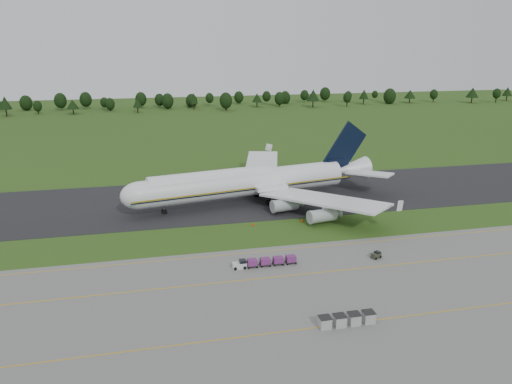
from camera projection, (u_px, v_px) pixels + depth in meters
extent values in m
plane|color=#294916|center=(264.00, 233.00, 114.27)|extent=(600.00, 600.00, 0.00)
cube|color=slate|center=(313.00, 307.00, 82.51)|extent=(300.00, 52.00, 0.06)
cube|color=black|center=(241.00, 198.00, 140.41)|extent=(300.00, 40.00, 0.08)
cube|color=#CC930C|center=(292.00, 275.00, 93.71)|extent=(300.00, 0.25, 0.01)
cube|color=#CC930C|center=(325.00, 326.00, 76.90)|extent=(300.00, 0.20, 0.01)
cube|color=#CC930C|center=(276.00, 250.00, 104.91)|extent=(120.00, 0.20, 0.01)
cylinder|color=black|center=(6.00, 113.00, 291.85)|extent=(0.70, 0.70, 4.25)
cone|color=black|center=(5.00, 103.00, 290.15)|extent=(7.26, 7.26, 7.55)
cylinder|color=black|center=(38.00, 111.00, 301.98)|extent=(0.70, 0.70, 3.16)
sphere|color=black|center=(38.00, 106.00, 301.04)|extent=(5.18, 5.18, 5.18)
cylinder|color=black|center=(73.00, 112.00, 301.26)|extent=(0.70, 0.70, 3.19)
cone|color=black|center=(73.00, 104.00, 299.98)|extent=(7.66, 7.66, 5.66)
cylinder|color=black|center=(110.00, 109.00, 315.29)|extent=(0.70, 0.70, 2.90)
sphere|color=black|center=(110.00, 104.00, 314.43)|extent=(5.90, 5.90, 5.90)
cylinder|color=black|center=(138.00, 110.00, 307.40)|extent=(0.70, 0.70, 3.33)
cone|color=black|center=(137.00, 103.00, 306.06)|extent=(5.42, 5.42, 5.93)
cylinder|color=black|center=(168.00, 106.00, 324.47)|extent=(0.70, 0.70, 3.44)
sphere|color=black|center=(168.00, 101.00, 323.45)|extent=(7.63, 7.63, 7.63)
cylinder|color=black|center=(194.00, 106.00, 322.46)|extent=(0.70, 0.70, 3.83)
cone|color=black|center=(194.00, 98.00, 320.92)|extent=(5.02, 5.02, 6.82)
cylinder|color=black|center=(226.00, 107.00, 317.32)|extent=(0.70, 0.70, 4.12)
sphere|color=black|center=(226.00, 101.00, 316.10)|extent=(7.99, 7.99, 7.99)
cylinder|color=black|center=(257.00, 105.00, 334.73)|extent=(0.70, 0.70, 3.31)
cone|color=black|center=(257.00, 98.00, 333.40)|extent=(6.74, 6.74, 5.88)
cylinder|color=black|center=(279.00, 104.00, 336.71)|extent=(0.70, 0.70, 3.58)
sphere|color=black|center=(280.00, 98.00, 335.65)|extent=(6.75, 6.75, 6.75)
cylinder|color=black|center=(313.00, 104.00, 333.59)|extent=(0.70, 0.70, 4.21)
cone|color=black|center=(313.00, 95.00, 331.90)|extent=(8.86, 8.86, 7.48)
cylinder|color=black|center=(347.00, 104.00, 335.70)|extent=(0.70, 0.70, 4.06)
sphere|color=black|center=(347.00, 97.00, 334.49)|extent=(5.48, 5.48, 5.48)
cylinder|color=black|center=(364.00, 102.00, 349.48)|extent=(0.70, 0.70, 3.69)
cone|color=black|center=(364.00, 94.00, 347.99)|extent=(6.75, 6.75, 6.56)
cylinder|color=black|center=(389.00, 101.00, 352.38)|extent=(0.70, 0.70, 3.39)
sphere|color=black|center=(390.00, 96.00, 351.37)|extent=(8.61, 8.61, 8.61)
cylinder|color=black|center=(409.00, 101.00, 357.13)|extent=(0.70, 0.70, 3.32)
cone|color=black|center=(410.00, 94.00, 355.80)|extent=(8.05, 8.05, 5.90)
cylinder|color=black|center=(433.00, 100.00, 362.07)|extent=(0.70, 0.70, 3.62)
sphere|color=black|center=(434.00, 94.00, 360.99)|extent=(5.58, 5.58, 5.58)
cylinder|color=black|center=(472.00, 100.00, 356.70)|extent=(0.70, 0.70, 3.94)
cone|color=black|center=(473.00, 92.00, 355.11)|extent=(8.73, 8.73, 7.00)
cylinder|color=black|center=(496.00, 100.00, 359.09)|extent=(0.70, 0.70, 4.21)
sphere|color=black|center=(497.00, 93.00, 357.83)|extent=(5.58, 5.58, 5.58)
cylinder|color=black|center=(507.00, 98.00, 369.98)|extent=(0.70, 0.70, 3.62)
cone|color=black|center=(508.00, 91.00, 368.53)|extent=(7.11, 7.11, 6.43)
cylinder|color=white|center=(245.00, 183.00, 134.25)|extent=(56.76, 17.42, 7.01)
cylinder|color=white|center=(211.00, 181.00, 130.07)|extent=(33.53, 11.55, 5.47)
sphere|color=white|center=(140.00, 195.00, 123.52)|extent=(7.01, 7.01, 7.01)
cone|color=white|center=(351.00, 169.00, 146.88)|extent=(11.76, 8.54, 6.66)
cube|color=gold|center=(250.00, 189.00, 131.33)|extent=(61.20, 11.68, 0.34)
cube|color=white|center=(323.00, 200.00, 123.16)|extent=(27.60, 32.34, 0.54)
cube|color=white|center=(262.00, 166.00, 155.82)|extent=(18.09, 34.49, 0.54)
cylinder|color=#A0A3A8|center=(285.00, 205.00, 126.64)|extent=(7.27, 4.33, 3.11)
cylinder|color=#A0A3A8|center=(322.00, 216.00, 119.02)|extent=(7.27, 4.33, 3.11)
cylinder|color=#A0A3A8|center=(248.00, 181.00, 148.18)|extent=(7.27, 4.33, 3.11)
cylinder|color=#A0A3A8|center=(248.00, 172.00, 159.37)|extent=(7.27, 4.33, 3.11)
cube|color=black|center=(345.00, 148.00, 144.07)|extent=(14.04, 3.17, 15.63)
cube|color=white|center=(370.00, 173.00, 140.94)|extent=(12.52, 12.92, 0.44)
cube|color=white|center=(341.00, 162.00, 153.77)|extent=(9.57, 13.73, 0.44)
cylinder|color=slate|center=(164.00, 210.00, 127.06)|extent=(0.35, 0.35, 2.14)
cylinder|color=black|center=(164.00, 211.00, 127.19)|extent=(1.41, 1.10, 1.27)
cylinder|color=slate|center=(272.00, 201.00, 133.95)|extent=(0.35, 0.35, 2.14)
cylinder|color=black|center=(272.00, 203.00, 134.08)|extent=(1.41, 1.10, 1.27)
cylinder|color=slate|center=(259.00, 192.00, 141.65)|extent=(0.35, 0.35, 2.14)
cylinder|color=black|center=(259.00, 194.00, 141.77)|extent=(1.41, 1.10, 1.27)
cube|color=silver|center=(239.00, 265.00, 96.50)|extent=(2.72, 1.47, 1.15)
cylinder|color=black|center=(235.00, 269.00, 95.70)|extent=(0.63, 0.23, 0.63)
cube|color=black|center=(252.00, 265.00, 97.09)|extent=(2.09, 1.57, 0.13)
cube|color=#61235F|center=(252.00, 262.00, 96.91)|extent=(1.88, 1.47, 1.15)
cylinder|color=black|center=(249.00, 268.00, 96.28)|extent=(0.36, 0.16, 0.36)
cube|color=black|center=(265.00, 264.00, 97.64)|extent=(2.09, 1.57, 0.13)
cube|color=#61235F|center=(265.00, 261.00, 97.46)|extent=(1.88, 1.47, 1.15)
cylinder|color=black|center=(262.00, 267.00, 96.83)|extent=(0.36, 0.16, 0.36)
cube|color=black|center=(278.00, 263.00, 98.19)|extent=(2.09, 1.57, 0.13)
cube|color=#61235F|center=(278.00, 260.00, 98.00)|extent=(1.88, 1.47, 1.15)
cylinder|color=black|center=(275.00, 266.00, 97.38)|extent=(0.36, 0.16, 0.36)
cube|color=black|center=(291.00, 261.00, 98.74)|extent=(2.09, 1.57, 0.13)
cube|color=#61235F|center=(291.00, 259.00, 98.55)|extent=(1.88, 1.47, 1.15)
cylinder|color=black|center=(288.00, 264.00, 97.93)|extent=(0.36, 0.16, 0.36)
cylinder|color=black|center=(239.00, 267.00, 96.58)|extent=(0.63, 0.23, 0.63)
cube|color=#2B2F21|center=(376.00, 256.00, 101.01)|extent=(2.27, 1.87, 1.08)
cylinder|color=black|center=(374.00, 258.00, 100.39)|extent=(0.55, 0.20, 0.55)
cylinder|color=black|center=(378.00, 255.00, 101.78)|extent=(0.55, 0.20, 0.55)
cube|color=#9A9A9A|center=(325.00, 323.00, 76.33)|extent=(1.74, 1.74, 1.74)
cube|color=black|center=(325.00, 317.00, 76.06)|extent=(1.84, 1.84, 0.09)
cube|color=#9A9A9A|center=(340.00, 321.00, 76.83)|extent=(1.74, 1.74, 1.74)
cube|color=black|center=(340.00, 316.00, 76.57)|extent=(1.84, 1.84, 0.09)
cube|color=#9A9A9A|center=(354.00, 319.00, 77.33)|extent=(1.74, 1.74, 1.74)
cube|color=black|center=(354.00, 314.00, 77.07)|extent=(1.84, 1.84, 0.09)
cube|color=#9A9A9A|center=(368.00, 317.00, 77.84)|extent=(1.74, 1.74, 1.74)
cube|color=black|center=(369.00, 312.00, 77.57)|extent=(1.84, 1.84, 0.09)
cube|color=#E53B07|center=(253.00, 225.00, 118.83)|extent=(0.50, 0.12, 0.60)
cube|color=black|center=(253.00, 226.00, 118.91)|extent=(0.30, 0.30, 0.04)
cube|color=#E53B07|center=(302.00, 221.00, 121.40)|extent=(0.50, 0.12, 0.60)
cube|color=black|center=(302.00, 222.00, 121.48)|extent=(0.30, 0.30, 0.04)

